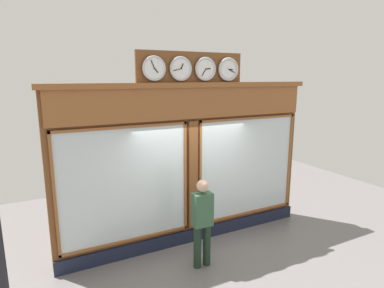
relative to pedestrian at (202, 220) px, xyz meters
name	(u,v)px	position (x,y,z in m)	size (l,w,h in m)	color
shop_facade	(189,162)	(-0.26, -1.05, 0.80)	(5.66, 0.42, 3.96)	brown
pedestrian	(202,220)	(0.00, 0.00, 0.00)	(0.37, 0.23, 1.69)	#1C2F21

